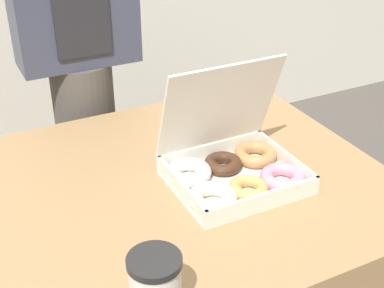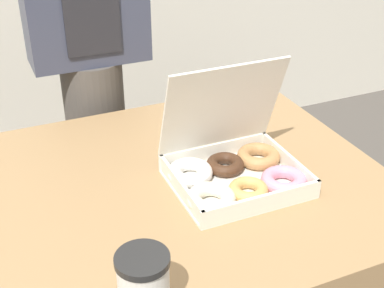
% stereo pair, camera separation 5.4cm
% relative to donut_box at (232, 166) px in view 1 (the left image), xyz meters
% --- Properties ---
extents(donut_box, '(0.33, 0.25, 0.27)m').
position_rel_donut_box_xyz_m(donut_box, '(0.00, 0.00, 0.00)').
color(donut_box, silver).
rests_on(donut_box, table).
extents(coffee_cup, '(0.09, 0.09, 0.12)m').
position_rel_donut_box_xyz_m(coffee_cup, '(-0.31, -0.29, 0.02)').
color(coffee_cup, silver).
rests_on(coffee_cup, table).
extents(person_customer, '(0.34, 0.23, 1.66)m').
position_rel_donut_box_xyz_m(person_customer, '(-0.17, 0.61, 0.18)').
color(person_customer, '#4C4742').
rests_on(person_customer, ground_plane).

